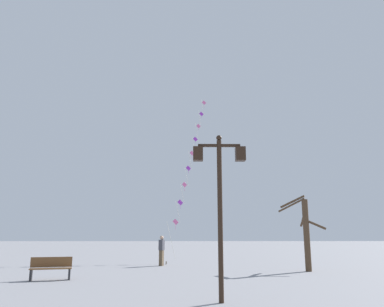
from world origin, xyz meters
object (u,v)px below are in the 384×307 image
kite_flyer (162,250)px  bare_tree (306,231)px  kite_train (190,162)px  park_bench (51,268)px  twin_lantern_lamp_post (220,183)px

kite_flyer → bare_tree: bearing=-97.9°
kite_train → park_bench: kite_train is taller
twin_lantern_lamp_post → kite_train: size_ratio=0.34×
twin_lantern_lamp_post → kite_flyer: (-2.42, 12.18, -2.31)m
bare_tree → park_bench: 12.07m
twin_lantern_lamp_post → park_bench: (-6.39, 5.19, -2.76)m
kite_train → twin_lantern_lamp_post: bearing=-87.7°
twin_lantern_lamp_post → park_bench: size_ratio=2.79×
kite_flyer → bare_tree: 8.30m
bare_tree → park_bench: size_ratio=2.27×
twin_lantern_lamp_post → bare_tree: (5.05, 8.73, -1.24)m
bare_tree → kite_train: bearing=122.5°
twin_lantern_lamp_post → bare_tree: bearing=59.9°
kite_flyer → park_bench: bearing=167.3°
twin_lantern_lamp_post → park_bench: 8.68m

